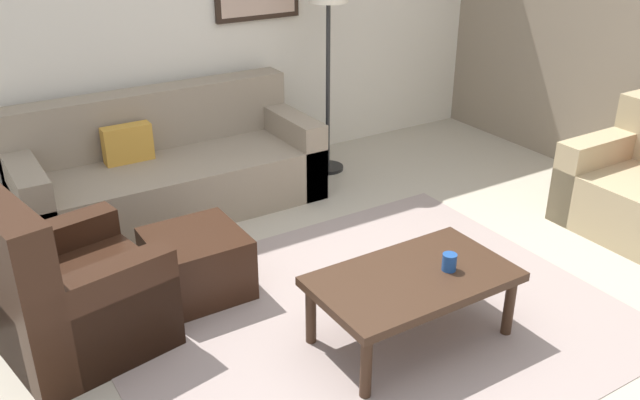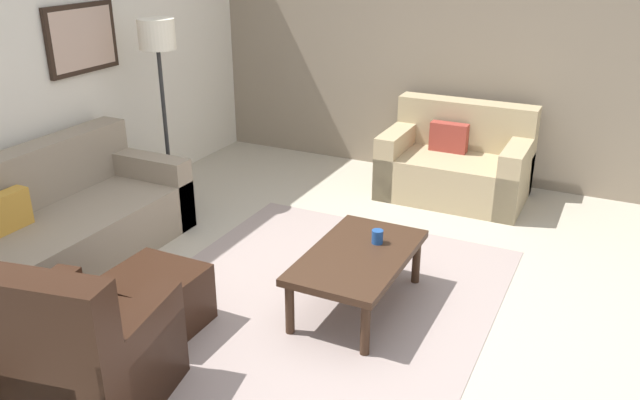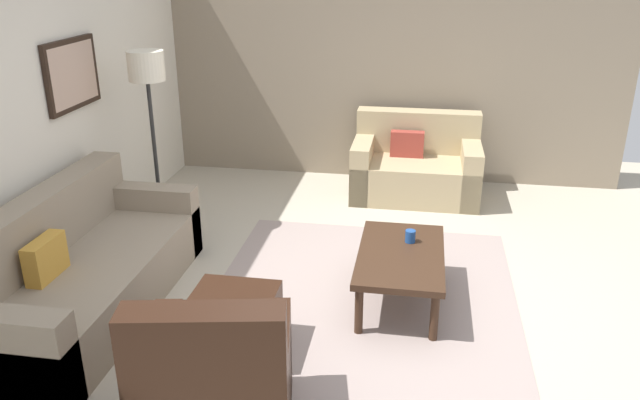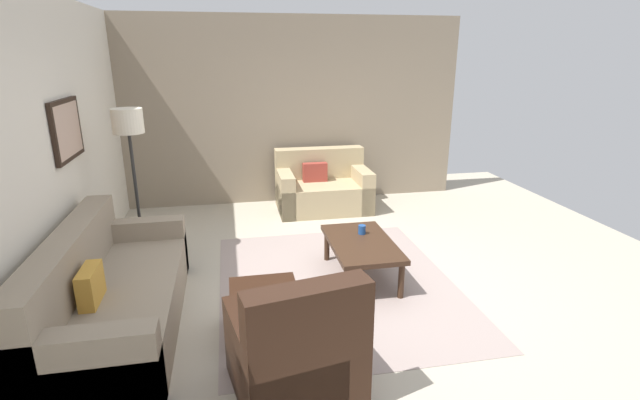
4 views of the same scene
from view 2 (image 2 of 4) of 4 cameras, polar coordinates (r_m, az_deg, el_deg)
The scene contains 12 objects.
ground_plane at distance 4.58m, azimuth -0.51°, elevation -9.09°, with size 8.00×8.00×0.00m, color #B2A893.
rear_partition at distance 5.66m, azimuth -25.26°, elevation 10.27°, with size 6.00×0.12×2.80m, color silver.
stone_feature_panel at distance 6.79m, azimuth 11.18°, elevation 13.71°, with size 0.12×5.20×2.80m, color gray.
area_rug at distance 4.58m, azimuth -0.51°, elevation -9.05°, with size 2.86×2.36×0.01m, color gray.
couch_main at distance 5.34m, azimuth -23.19°, elevation -2.62°, with size 2.26×0.93×0.88m.
couch_loveseat at distance 6.45m, azimuth 11.98°, elevation 3.07°, with size 0.88×1.35×0.88m.
armchair_leather at distance 3.73m, azimuth -20.73°, elevation -13.36°, with size 0.93×0.93×0.95m.
ottoman at distance 4.36m, azimuth -14.33°, elevation -8.62°, with size 0.56×0.56×0.40m, color black.
coffee_table at distance 4.38m, azimuth 3.36°, elevation -5.28°, with size 1.10×0.64×0.41m.
cup at distance 4.48m, azimuth 5.08°, elevation -3.24°, with size 0.08×0.08×0.10m, color #1E478C.
lamp_standing at distance 5.97m, azimuth -14.03°, elevation 12.37°, with size 0.32×0.32×1.71m.
framed_artwork at distance 5.99m, azimuth -20.21°, elevation 13.19°, with size 0.76×0.04×0.57m.
Camera 2 is at (-3.48, -1.75, 2.41)m, focal length 36.34 mm.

